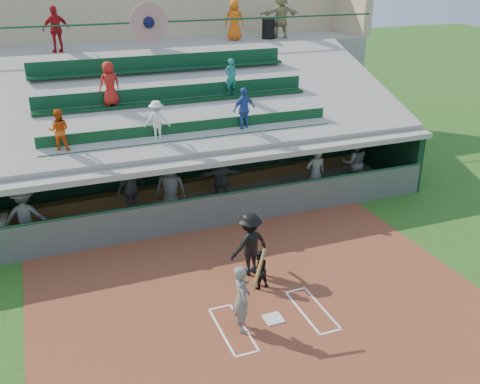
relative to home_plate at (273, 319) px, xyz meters
name	(u,v)px	position (x,y,z in m)	size (l,w,h in m)	color
ground	(273,320)	(0.00, 0.00, -0.04)	(100.00, 100.00, 0.00)	#214C15
dirt_slab	(265,308)	(0.00, 0.50, -0.03)	(11.00, 9.00, 0.02)	brown
home_plate	(273,319)	(0.00, 0.00, 0.00)	(0.43, 0.43, 0.03)	silver
batters_box_chalk	(273,319)	(0.00, 0.00, -0.01)	(2.65, 1.85, 0.01)	white
dugout_floor	(192,206)	(0.00, 6.75, -0.02)	(16.00, 3.50, 0.04)	gray
concourse_slab	(146,98)	(0.00, 13.50, 2.26)	(20.00, 3.00, 4.60)	gray
grandstand	(162,116)	(-0.01, 10.51, 2.23)	(20.40, 10.40, 7.80)	#525752
batter_at_plate	(242,298)	(-0.82, -0.05, 0.82)	(0.86, 0.74, 1.95)	#5B5E59
catcher	(259,270)	(0.20, 1.37, 0.51)	(0.51, 0.40, 1.06)	black
home_umpire	(249,244)	(0.24, 2.11, 0.87)	(1.15, 0.66, 1.78)	black
dugout_bench	(189,186)	(0.27, 8.01, 0.22)	(14.33, 0.43, 0.43)	olive
dugout_player_a	(25,216)	(-5.27, 5.85, 0.96)	(1.23, 0.71, 1.91)	#575954
dugout_player_b	(131,189)	(-2.02, 6.74, 0.96)	(1.12, 0.47, 1.91)	#525450
dugout_player_c	(171,189)	(-0.85, 6.20, 0.99)	(0.96, 0.63, 1.97)	#535550
dugout_player_d	(221,177)	(1.14, 6.98, 0.84)	(1.54, 0.49, 1.66)	#585B56
dugout_player_e	(315,174)	(4.13, 5.65, 0.99)	(0.72, 0.47, 1.98)	#5E615B
dugout_player_f	(354,163)	(6.03, 6.18, 0.98)	(0.95, 0.74, 1.95)	#575A55
trash_bin	(268,29)	(5.54, 13.02, 4.99)	(0.57, 0.57, 0.85)	black
concourse_staff_a	(56,29)	(-3.41, 12.33, 5.41)	(0.99, 0.41, 1.70)	#AE1319
concourse_staff_b	(234,20)	(3.98, 13.13, 5.41)	(0.82, 0.54, 1.69)	#EB5B0D
concourse_staff_c	(281,15)	(6.11, 12.97, 5.54)	(1.81, 0.58, 1.95)	tan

